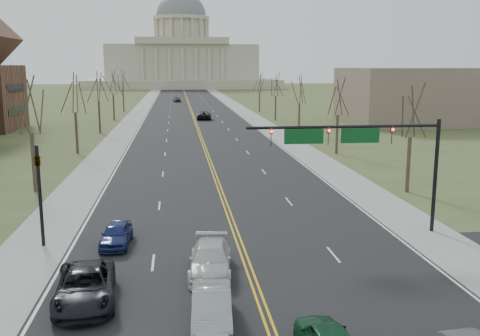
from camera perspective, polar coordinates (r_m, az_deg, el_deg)
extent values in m
cube|color=black|center=(128.10, -5.24, 6.16)|extent=(20.00, 380.00, 0.01)
cube|color=black|center=(26.08, 1.70, -12.70)|extent=(120.00, 14.00, 0.01)
cube|color=gray|center=(128.33, -10.63, 6.03)|extent=(4.00, 380.00, 0.03)
cube|color=gray|center=(129.00, 0.12, 6.24)|extent=(4.00, 380.00, 0.03)
cube|color=gold|center=(128.10, -5.24, 6.17)|extent=(0.42, 380.00, 0.01)
cube|color=silver|center=(128.20, -9.65, 6.06)|extent=(0.15, 380.00, 0.01)
cube|color=silver|center=(128.75, -0.85, 6.23)|extent=(0.15, 380.00, 0.01)
cube|color=#B2AC94|center=(267.79, -6.15, 9.01)|extent=(90.00, 60.00, 4.00)
cube|color=#B2AC94|center=(267.66, -6.19, 11.15)|extent=(70.00, 40.00, 16.00)
cube|color=#B2AC94|center=(247.40, -6.17, 13.38)|extent=(42.00, 3.00, 3.00)
cylinder|color=#B2AC94|center=(268.10, -6.25, 14.14)|extent=(24.00, 24.00, 12.00)
cylinder|color=#B2AC94|center=(268.59, -6.28, 15.59)|extent=(27.00, 27.00, 1.60)
ellipsoid|color=slate|center=(268.65, -6.29, 15.76)|extent=(24.00, 24.00, 22.80)
cylinder|color=black|center=(35.70, 20.11, -0.83)|extent=(0.24, 0.24, 7.20)
cylinder|color=black|center=(32.93, 11.09, 4.34)|extent=(12.00, 0.18, 0.18)
imported|color=black|center=(34.03, 15.88, 3.40)|extent=(0.35, 0.40, 1.10)
sphere|color=#FF0C0C|center=(33.85, 16.01, 3.95)|extent=(0.18, 0.18, 0.18)
imported|color=black|center=(32.70, 9.39, 3.38)|extent=(0.35, 0.40, 1.10)
sphere|color=#FF0C0C|center=(32.51, 9.48, 3.96)|extent=(0.18, 0.18, 0.18)
imported|color=black|center=(31.90, 3.33, 3.32)|extent=(0.35, 0.40, 1.10)
sphere|color=#FF0C0C|center=(31.71, 3.38, 3.92)|extent=(0.18, 0.18, 0.18)
cube|color=#0C4C1E|center=(33.31, 12.70, 3.40)|extent=(2.40, 0.12, 0.90)
cube|color=#0C4C1E|center=(32.31, 6.83, 3.36)|extent=(2.40, 0.12, 0.90)
cylinder|color=black|center=(32.96, -20.55, -2.86)|extent=(0.20, 0.20, 6.00)
imported|color=black|center=(32.54, -20.80, 0.91)|extent=(0.32, 0.36, 0.99)
cylinder|color=#372920|center=(46.51, 17.52, 0.34)|extent=(0.32, 0.32, 4.68)
cylinder|color=#372920|center=(47.82, -21.15, 0.56)|extent=(0.32, 0.32, 4.95)
cylinder|color=#372920|center=(65.03, 10.31, 3.55)|extent=(0.32, 0.32, 4.68)
cylinder|color=#372920|center=(67.17, -17.03, 3.60)|extent=(0.32, 0.32, 4.95)
cylinder|color=#372920|center=(84.22, 6.32, 5.30)|extent=(0.32, 0.32, 4.68)
cylinder|color=#372920|center=(86.82, -14.76, 5.26)|extent=(0.32, 0.32, 4.95)
cylinder|color=#372920|center=(103.72, 3.81, 6.38)|extent=(0.32, 0.32, 4.68)
cylinder|color=#372920|center=(106.59, -13.32, 6.31)|extent=(0.32, 0.32, 4.95)
cylinder|color=#372920|center=(123.38, 2.09, 7.11)|extent=(0.32, 0.32, 4.68)
cylinder|color=#372920|center=(126.44, -12.32, 7.02)|extent=(0.32, 0.32, 4.95)
cube|color=black|center=(95.48, -22.65, 5.67)|extent=(0.10, 9.80, 1.20)
cube|color=black|center=(95.27, -22.81, 7.87)|extent=(0.10, 9.80, 1.20)
cube|color=#796056|center=(103.42, 18.25, 7.32)|extent=(25.00, 20.00, 10.00)
imported|color=gray|center=(22.44, -3.04, -14.67)|extent=(1.84, 4.62, 1.49)
imported|color=black|center=(25.25, -16.20, -12.04)|extent=(3.09, 5.78, 1.54)
imported|color=silver|center=(27.52, -3.17, -9.73)|extent=(2.55, 5.29, 1.48)
imported|color=navy|center=(32.42, -13.05, -6.90)|extent=(1.83, 4.08, 1.36)
imported|color=black|center=(105.65, -3.85, 5.63)|extent=(3.08, 5.96, 1.61)
imported|color=#414447|center=(157.62, -6.74, 7.29)|extent=(2.38, 4.69, 1.53)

